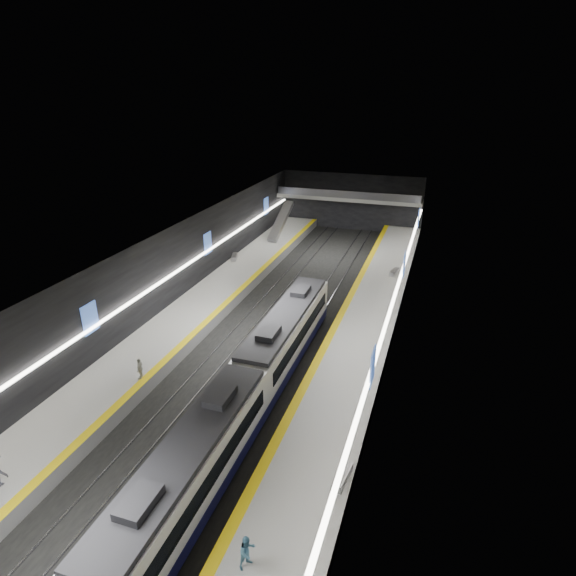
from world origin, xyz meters
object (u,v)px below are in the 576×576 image
(train, at_px, (248,388))
(bench_left_far, at_px, (234,257))
(bench_right_far, at_px, (394,272))
(passenger_right_b, at_px, (247,552))
(passenger_left_a, at_px, (140,368))
(escalator, at_px, (281,221))
(bench_right_near, at_px, (342,477))

(train, bearing_deg, bench_left_far, 116.03)
(train, distance_m, bench_right_far, 26.30)
(passenger_right_b, bearing_deg, bench_right_far, 28.33)
(passenger_right_b, relative_size, passenger_left_a, 1.03)
(escalator, relative_size, passenger_right_b, 4.99)
(escalator, bearing_deg, train, -74.15)
(bench_left_far, bearing_deg, escalator, 61.73)
(train, height_order, escalator, escalator)
(escalator, relative_size, bench_right_near, 4.21)
(bench_left_far, distance_m, passenger_left_a, 24.56)
(bench_left_far, xyz_separation_m, bench_right_near, (19.00, -28.96, -0.00))
(bench_right_near, height_order, bench_right_far, bench_right_far)
(escalator, height_order, bench_right_far, escalator)
(escalator, bearing_deg, passenger_right_b, -72.61)
(escalator, xyz_separation_m, bench_left_far, (-2.00, -10.65, -1.67))
(passenger_right_b, distance_m, passenger_left_a, 16.29)
(bench_right_near, bearing_deg, passenger_left_a, 169.97)
(bench_left_far, relative_size, bench_right_far, 0.98)
(bench_right_far, bearing_deg, passenger_left_a, -107.41)
(escalator, distance_m, passenger_left_a, 34.96)
(train, bearing_deg, passenger_left_a, 177.71)
(passenger_left_a, bearing_deg, bench_right_far, 133.07)
(train, distance_m, passenger_right_b, 11.12)
(bench_right_near, bearing_deg, train, 155.18)
(passenger_left_a, bearing_deg, escalator, 165.46)
(bench_right_far, xyz_separation_m, passenger_right_b, (-1.81, -35.84, 0.56))
(bench_left_far, height_order, bench_right_far, bench_right_far)
(bench_left_far, height_order, bench_right_near, bench_left_far)
(train, distance_m, bench_right_near, 8.32)
(escalator, distance_m, bench_left_far, 10.96)
(passenger_right_b, bearing_deg, escalator, 48.61)
(train, bearing_deg, bench_right_far, 76.69)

